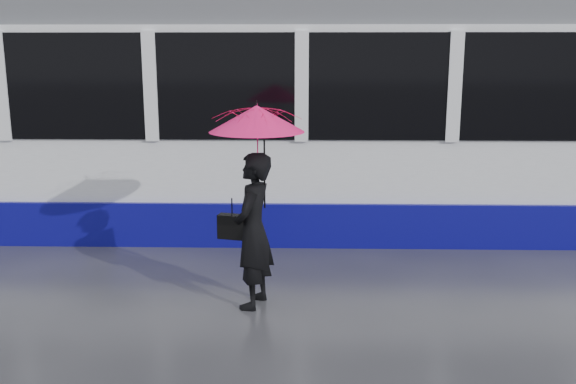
{
  "coord_description": "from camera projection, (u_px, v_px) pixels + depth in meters",
  "views": [
    {
      "loc": [
        0.46,
        -7.25,
        2.67
      ],
      "look_at": [
        0.29,
        -0.15,
        1.1
      ],
      "focal_mm": 40.0,
      "sensor_mm": 36.0,
      "label": 1
    }
  ],
  "objects": [
    {
      "name": "umbrella",
      "position": [
        257.0,
        137.0,
        6.48
      ],
      "size": [
        1.18,
        1.18,
        1.12
      ],
      "rotation": [
        0.0,
        0.0,
        -0.25
      ],
      "color": "#FD1571",
      "rests_on": "ground"
    },
    {
      "name": "rails",
      "position": [
        274.0,
        223.0,
        10.1
      ],
      "size": [
        34.0,
        1.51,
        0.02
      ],
      "color": "#3F3D38",
      "rests_on": "ground"
    },
    {
      "name": "handbag",
      "position": [
        232.0,
        226.0,
        6.71
      ],
      "size": [
        0.32,
        0.2,
        0.44
      ],
      "rotation": [
        0.0,
        0.0,
        -0.25
      ],
      "color": "black",
      "rests_on": "ground"
    },
    {
      "name": "tram",
      "position": [
        467.0,
        120.0,
        9.68
      ],
      "size": [
        26.0,
        2.56,
        3.35
      ],
      "color": "white",
      "rests_on": "ground"
    },
    {
      "name": "woman",
      "position": [
        253.0,
        231.0,
        6.7
      ],
      "size": [
        0.53,
        0.68,
        1.65
      ],
      "primitive_type": "imported",
      "rotation": [
        0.0,
        0.0,
        -1.82
      ],
      "color": "black",
      "rests_on": "ground"
    },
    {
      "name": "ground",
      "position": [
        264.0,
        279.0,
        7.66
      ],
      "size": [
        90.0,
        90.0,
        0.0
      ],
      "primitive_type": "plane",
      "color": "#2D2D32",
      "rests_on": "ground"
    }
  ]
}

